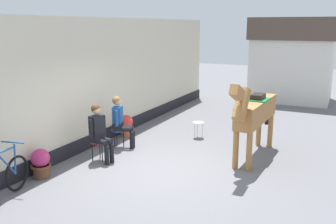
% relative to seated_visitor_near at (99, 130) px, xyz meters
% --- Properties ---
extents(ground_plane, '(40.00, 40.00, 0.00)m').
position_rel_seated_visitor_near_xyz_m(ground_plane, '(1.57, 3.14, -0.78)').
color(ground_plane, slate).
extents(pub_facade_wall, '(0.34, 14.00, 3.40)m').
position_rel_seated_visitor_near_xyz_m(pub_facade_wall, '(-0.98, 1.64, 0.76)').
color(pub_facade_wall, beige).
rests_on(pub_facade_wall, ground_plane).
extents(distant_cottage, '(3.40, 2.60, 3.50)m').
position_rel_seated_visitor_near_xyz_m(distant_cottage, '(2.97, 9.79, 1.02)').
color(distant_cottage, silver).
rests_on(distant_cottage, ground_plane).
extents(seated_visitor_near, '(0.61, 0.48, 1.39)m').
position_rel_seated_visitor_near_xyz_m(seated_visitor_near, '(0.00, 0.00, 0.00)').
color(seated_visitor_near, red).
rests_on(seated_visitor_near, ground_plane).
extents(seated_visitor_far, '(0.61, 0.49, 1.39)m').
position_rel_seated_visitor_near_xyz_m(seated_visitor_far, '(-0.12, 1.09, 0.00)').
color(seated_visitor_far, '#194C99').
rests_on(seated_visitor_far, ground_plane).
extents(saddled_horse_center, '(0.54, 3.00, 2.06)m').
position_rel_seated_visitor_near_xyz_m(saddled_horse_center, '(3.25, 1.80, 0.38)').
color(saddled_horse_center, '#9E6B38').
rests_on(saddled_horse_center, ground_plane).
extents(flower_planter_near, '(0.43, 0.43, 0.64)m').
position_rel_seated_visitor_near_xyz_m(flower_planter_near, '(-0.54, -1.37, -0.44)').
color(flower_planter_near, brown).
rests_on(flower_planter_near, ground_plane).
extents(flower_planter_far, '(0.43, 0.43, 0.64)m').
position_rel_seated_visitor_near_xyz_m(flower_planter_far, '(-0.53, 2.03, -0.44)').
color(flower_planter_far, '#A85638').
rests_on(flower_planter_far, ground_plane).
extents(spare_stool_white, '(0.32, 0.32, 0.46)m').
position_rel_seated_visitor_near_xyz_m(spare_stool_white, '(1.42, 2.82, -0.38)').
color(spare_stool_white, white).
rests_on(spare_stool_white, ground_plane).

